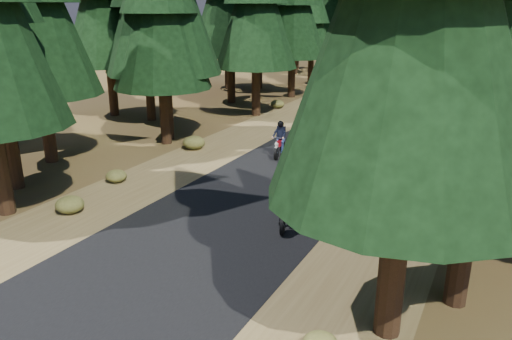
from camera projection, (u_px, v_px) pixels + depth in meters
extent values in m
plane|color=#462E19|center=(234.00, 216.00, 15.76)|extent=(120.00, 120.00, 0.00)
cube|color=black|center=(296.00, 172.00, 19.98)|extent=(6.00, 100.00, 0.01)
cube|color=brown|center=(199.00, 157.00, 21.97)|extent=(3.20, 100.00, 0.01)
cube|color=brown|center=(413.00, 190.00, 17.99)|extent=(3.20, 100.00, 0.01)
cylinder|color=black|center=(399.00, 199.00, 9.26)|extent=(0.53, 0.53, 5.85)
cylinder|color=black|center=(7.00, 119.00, 17.42)|extent=(0.51, 0.51, 5.15)
cylinder|color=black|center=(469.00, 196.00, 10.39)|extent=(0.50, 0.50, 5.11)
cone|color=black|center=(492.00, 38.00, 9.39)|extent=(4.34, 4.34, 6.38)
cylinder|color=black|center=(43.00, 95.00, 20.40)|extent=(0.53, 0.53, 5.73)
cone|color=black|center=(31.00, 2.00, 19.28)|extent=(4.87, 4.87, 7.17)
cylinder|color=black|center=(164.00, 88.00, 23.28)|extent=(0.51, 0.51, 5.34)
cone|color=black|center=(159.00, 13.00, 22.23)|extent=(4.54, 4.54, 6.68)
cylinder|color=black|center=(463.00, 137.00, 16.21)|extent=(0.48, 0.48, 4.52)
cone|color=black|center=(475.00, 48.00, 15.32)|extent=(3.84, 3.84, 5.65)
cylinder|color=black|center=(165.00, 74.00, 23.97)|extent=(0.56, 0.56, 6.43)
cylinder|color=black|center=(149.00, 72.00, 28.10)|extent=(0.52, 0.52, 5.56)
cone|color=black|center=(144.00, 7.00, 27.01)|extent=(4.73, 4.73, 6.95)
cylinder|color=black|center=(256.00, 68.00, 29.35)|extent=(0.53, 0.53, 5.72)
cone|color=black|center=(256.00, 4.00, 28.23)|extent=(4.86, 4.86, 7.15)
cylinder|color=black|center=(505.00, 95.00, 23.91)|extent=(0.48, 0.48, 4.51)
cylinder|color=black|center=(231.00, 55.00, 33.22)|extent=(0.55, 0.55, 6.37)
cylinder|color=black|center=(292.00, 57.00, 35.44)|extent=(0.53, 0.53, 5.64)
cone|color=black|center=(293.00, 5.00, 34.33)|extent=(4.79, 4.79, 7.05)
cylinder|color=black|center=(509.00, 68.00, 28.51)|extent=(0.53, 0.53, 5.83)
cylinder|color=black|center=(259.00, 54.00, 39.23)|extent=(0.52, 0.52, 5.45)
cone|color=black|center=(259.00, 8.00, 38.16)|extent=(4.63, 4.63, 6.81)
cylinder|color=black|center=(311.00, 57.00, 41.78)|extent=(0.48, 0.48, 4.42)
cone|color=black|center=(312.00, 23.00, 40.91)|extent=(3.76, 3.76, 5.52)
cylinder|color=black|center=(295.00, 49.00, 47.81)|extent=(0.49, 0.49, 4.75)
cone|color=black|center=(296.00, 17.00, 46.88)|extent=(4.04, 4.04, 5.93)
cylinder|color=black|center=(110.00, 65.00, 29.33)|extent=(0.54, 0.54, 6.00)
cylinder|color=black|center=(228.00, 48.00, 38.97)|extent=(0.56, 0.56, 6.40)
cylinder|color=black|center=(357.00, 39.00, 49.04)|extent=(0.56, 0.56, 6.40)
cylinder|color=black|center=(338.00, 35.00, 52.82)|extent=(0.57, 0.57, 6.80)
cylinder|color=black|center=(401.00, 39.00, 52.88)|extent=(0.54, 0.54, 6.00)
cone|color=black|center=(404.00, 1.00, 51.70)|extent=(5.10, 5.10, 7.50)
cylinder|color=black|center=(483.00, 39.00, 49.35)|extent=(0.56, 0.56, 6.40)
cylinder|color=black|center=(445.00, 34.00, 53.55)|extent=(0.57, 0.57, 6.80)
cylinder|color=black|center=(297.00, 42.00, 50.93)|extent=(0.52, 0.52, 5.60)
cone|color=black|center=(298.00, 6.00, 49.83)|extent=(4.76, 4.76, 7.00)
cylinder|color=#4C4233|center=(487.00, 219.00, 15.25)|extent=(4.30, 0.25, 0.24)
ellipsoid|color=#474C1E|center=(70.00, 205.00, 15.97)|extent=(0.90, 0.90, 0.54)
ellipsoid|color=#474C1E|center=(396.00, 243.00, 13.42)|extent=(0.86, 0.86, 0.51)
ellipsoid|color=#474C1E|center=(277.00, 104.00, 32.29)|extent=(0.89, 0.89, 0.53)
ellipsoid|color=#474C1E|center=(194.00, 143.00, 23.04)|extent=(1.02, 1.02, 0.61)
ellipsoid|color=#474C1E|center=(476.00, 108.00, 31.27)|extent=(0.65, 0.65, 0.39)
ellipsoid|color=#474C1E|center=(116.00, 176.00, 18.75)|extent=(0.78, 0.78, 0.47)
ellipsoid|color=#474C1E|center=(507.00, 126.00, 26.27)|extent=(1.03, 1.03, 0.62)
ellipsoid|color=#474C1E|center=(464.00, 140.00, 23.78)|extent=(0.71, 0.71, 0.43)
cube|color=black|center=(286.00, 193.00, 14.68)|extent=(0.40, 0.31, 0.51)
sphere|color=red|center=(286.00, 181.00, 14.56)|extent=(0.35, 0.35, 0.29)
cube|color=black|center=(280.00, 133.00, 21.66)|extent=(0.38, 0.28, 0.51)
sphere|color=black|center=(280.00, 125.00, 21.54)|extent=(0.33, 0.33, 0.28)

